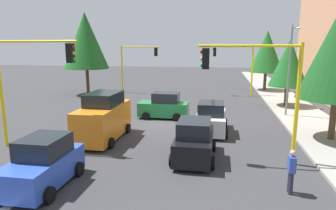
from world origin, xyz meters
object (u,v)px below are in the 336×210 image
at_px(traffic_signal_near_right, 29,72).
at_px(car_white, 211,118).
at_px(tree_opposite_side, 86,41).
at_px(delivery_van_orange, 103,118).
at_px(traffic_signal_far_right, 137,59).
at_px(traffic_signal_far_left, 236,60).
at_px(tree_roadside_far, 267,52).
at_px(traffic_signal_near_left, 257,79).
at_px(car_black, 194,141).
at_px(car_blue, 43,164).
at_px(tree_roadside_mid, 289,63).
at_px(pedestrian_crossing, 291,170).
at_px(car_green, 164,106).
at_px(street_lamp_curbside, 291,61).

relative_size(traffic_signal_near_right, car_white, 1.46).
height_order(tree_opposite_side, delivery_van_orange, tree_opposite_side).
xyz_separation_m(traffic_signal_far_right, traffic_signal_far_left, (-0.00, 11.35, 0.01)).
bearing_deg(tree_roadside_far, traffic_signal_near_left, -9.03).
height_order(traffic_signal_far_left, car_black, traffic_signal_far_left).
bearing_deg(car_blue, tree_roadside_far, 156.53).
bearing_deg(car_white, traffic_signal_near_left, 24.46).
xyz_separation_m(traffic_signal_near_right, tree_roadside_mid, (-14.00, 15.72, -0.12)).
distance_m(traffic_signal_far_left, tree_roadside_far, 5.60).
bearing_deg(pedestrian_crossing, traffic_signal_near_left, -160.11).
height_order(traffic_signal_far_left, tree_roadside_far, tree_roadside_far).
distance_m(delivery_van_orange, car_green, 6.40).
bearing_deg(pedestrian_crossing, tree_opposite_side, -139.74).
distance_m(traffic_signal_far_left, car_green, 13.67).
bearing_deg(tree_opposite_side, car_green, 47.39).
xyz_separation_m(car_blue, car_black, (-3.94, 5.57, 0.00)).
distance_m(traffic_signal_far_right, car_blue, 24.39).
xyz_separation_m(traffic_signal_near_left, traffic_signal_near_right, (0.00, -11.40, 0.15)).
bearing_deg(tree_roadside_mid, traffic_signal_near_left, -17.13).
bearing_deg(car_green, car_white, 48.05).
bearing_deg(car_black, car_green, -159.39).
relative_size(tree_roadside_far, tree_opposite_side, 0.80).
bearing_deg(traffic_signal_near_left, car_blue, -64.32).
xyz_separation_m(traffic_signal_far_right, car_black, (20.07, 8.58, -3.03)).
distance_m(traffic_signal_far_left, traffic_signal_near_left, 20.00).
bearing_deg(tree_roadside_far, traffic_signal_far_right, -75.23).
distance_m(street_lamp_curbside, delivery_van_orange, 14.35).
xyz_separation_m(traffic_signal_near_left, street_lamp_curbside, (-9.61, 3.52, 0.38)).
xyz_separation_m(street_lamp_curbside, delivery_van_orange, (7.47, -11.85, -3.07)).
height_order(car_green, car_black, same).
xyz_separation_m(traffic_signal_far_right, delivery_van_orange, (17.86, 3.02, -2.65)).
bearing_deg(traffic_signal_far_left, tree_roadside_far, 136.30).
height_order(delivery_van_orange, car_blue, delivery_van_orange).
xyz_separation_m(tree_opposite_side, delivery_van_orange, (15.86, 8.35, -4.77)).
height_order(traffic_signal_far_left, traffic_signal_near_right, traffic_signal_near_right).
distance_m(traffic_signal_far_left, pedestrian_crossing, 23.19).
relative_size(street_lamp_curbside, car_green, 1.86).
bearing_deg(tree_roadside_mid, tree_roadside_far, -177.14).
distance_m(tree_roadside_mid, car_black, 16.06).
xyz_separation_m(tree_roadside_mid, pedestrian_crossing, (16.97, -3.24, -3.09)).
distance_m(traffic_signal_near_right, car_green, 10.28).
xyz_separation_m(traffic_signal_far_right, street_lamp_curbside, (10.39, 14.88, 0.42)).
distance_m(traffic_signal_near_right, tree_opposite_side, 18.86).
xyz_separation_m(traffic_signal_far_right, pedestrian_crossing, (22.97, 12.43, -3.02)).
relative_size(street_lamp_curbside, tree_opposite_side, 0.76).
height_order(car_white, car_blue, same).
relative_size(tree_roadside_mid, car_black, 1.57).
bearing_deg(tree_roadside_far, delivery_van_orange, -29.07).
relative_size(traffic_signal_far_left, delivery_van_orange, 1.16).
height_order(traffic_signal_far_right, tree_roadside_far, tree_roadside_far).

